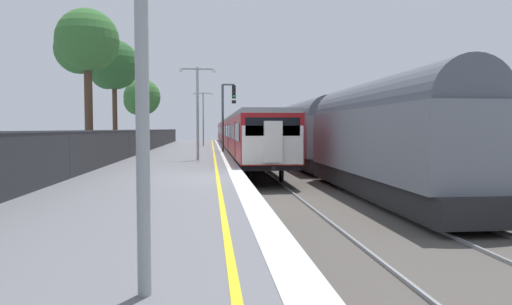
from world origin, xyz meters
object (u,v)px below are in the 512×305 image
Objects in this scene: commuter_train_at_platform at (236,133)px; freight_train_adjacent_track at (334,133)px; signal_gantry at (226,109)px; background_tree_centre at (112,67)px; background_tree_right at (141,98)px; platform_lamp_mid at (198,105)px; background_tree_left at (85,44)px; platform_lamp_far at (203,114)px; platform_lamp_near at (141,9)px.

freight_train_adjacent_track reaches higher than commuter_train_at_platform.
signal_gantry reaches higher than commuter_train_at_platform.
background_tree_right is (-0.17, 14.77, -1.28)m from background_tree_centre.
commuter_train_at_platform is at bearing 58.08° from background_tree_centre.
platform_lamp_mid is 0.62× the size of background_tree_left.
freight_train_adjacent_track is at bearing -6.63° from background_tree_left.
freight_train_adjacent_track is at bearing -60.34° from background_tree_right.
platform_lamp_mid is 10.96m from background_tree_centre.
platform_lamp_mid is at bearing -98.06° from commuter_train_at_platform.
background_tree_right is at bearing 105.45° from platform_lamp_mid.
background_tree_right reaches higher than signal_gantry.
platform_lamp_far is at bearing 99.50° from signal_gantry.
platform_lamp_near is 42.18m from platform_lamp_far.
background_tree_left is at bearing -88.98° from background_tree_centre.
commuter_train_at_platform is at bearing 4.11° from background_tree_right.
signal_gantry is 1.05× the size of platform_lamp_near.
platform_lamp_near is 22.74m from background_tree_left.
platform_lamp_mid is at bearing -101.16° from signal_gantry.
signal_gantry reaches higher than platform_lamp_mid.
platform_lamp_far is at bearing -139.98° from commuter_train_at_platform.
freight_train_adjacent_track is 3.55× the size of background_tree_centre.
signal_gantry is (-5.48, 10.70, 1.70)m from freight_train_adjacent_track.
background_tree_left is at bearing -106.57° from platform_lamp_far.
commuter_train_at_platform is 12.32× the size of platform_lamp_near.
signal_gantry is at bearing 8.52° from background_tree_centre.
signal_gantry is 0.75× the size of background_tree_right.
platform_lamp_near reaches higher than commuter_train_at_platform.
platform_lamp_far is at bearing 73.43° from background_tree_left.
platform_lamp_near reaches higher than freight_train_adjacent_track.
platform_lamp_far is at bearing 90.00° from platform_lamp_near.
freight_train_adjacent_track is at bearing -34.78° from background_tree_centre.
signal_gantry reaches higher than freight_train_adjacent_track.
platform_lamp_near is at bearing -81.76° from background_tree_right.
platform_lamp_mid is 0.74× the size of background_tree_right.
background_tree_centre is at bearing -116.34° from platform_lamp_far.
background_tree_left is 1.19× the size of background_tree_right.
platform_lamp_mid is 0.63× the size of background_tree_centre.
platform_lamp_far is (-3.39, -2.84, 1.93)m from commuter_train_at_platform.
freight_train_adjacent_track is 12.14m from signal_gantry.
signal_gantry is at bearing 117.13° from freight_train_adjacent_track.
background_tree_centre is at bearing 91.02° from background_tree_left.
background_tree_centre reaches higher than freight_train_adjacent_track.
freight_train_adjacent_track is 5.31× the size of platform_lamp_far.
signal_gantry is 8.76m from background_tree_centre.
freight_train_adjacent_track is at bearing -71.52° from platform_lamp_far.
background_tree_centre is at bearing 145.22° from freight_train_adjacent_track.
background_tree_right reaches higher than platform_lamp_far.
background_tree_left is (-13.51, 1.57, 4.82)m from freight_train_adjacent_track.
background_tree_right is (-8.33, 13.55, 1.65)m from signal_gantry.
platform_lamp_near is at bearing -93.55° from signal_gantry.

